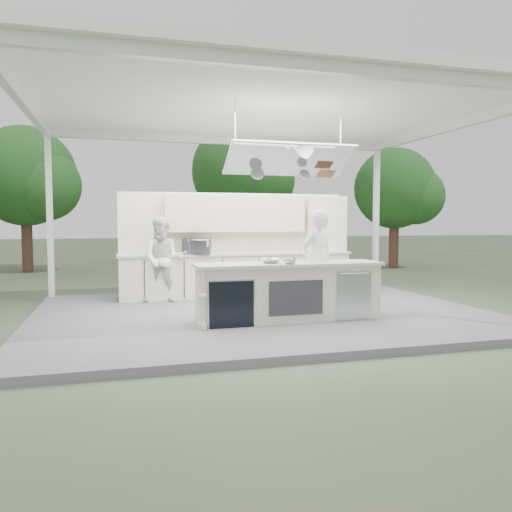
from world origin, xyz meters
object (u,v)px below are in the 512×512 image
object	(u,v)px
head_chef	(317,263)
sous_chef	(163,260)
back_counter	(237,274)
demo_island	(288,291)

from	to	relation	value
head_chef	sous_chef	distance (m)	3.27
back_counter	sous_chef	distance (m)	1.72
back_counter	sous_chef	bearing A→B (deg)	-166.22
demo_island	sous_chef	xyz separation A→B (m)	(-1.80, 2.41, 0.38)
back_counter	demo_island	bearing A→B (deg)	-86.37
back_counter	head_chef	bearing A→B (deg)	-73.18
head_chef	sous_chef	xyz separation A→B (m)	(-2.41, 2.20, -0.05)
demo_island	back_counter	distance (m)	2.82
sous_chef	back_counter	bearing A→B (deg)	26.61
head_chef	sous_chef	bearing A→B (deg)	-61.20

